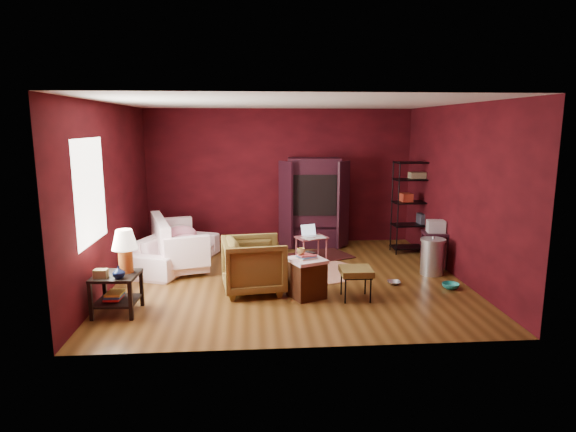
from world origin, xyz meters
The scene contains 18 objects.
room centered at (-0.04, -0.01, 1.40)m, with size 5.54×5.04×2.84m.
sofa centered at (-1.94, 0.87, 0.39)m, with size 2.00×0.58×0.78m, color white.
armchair centered at (-0.57, -0.58, 0.45)m, with size 0.88×0.82×0.90m, color black.
pet_bowl_steel centered at (1.63, -0.43, 0.10)m, with size 0.21×0.05×0.21m, color #B0B1B7.
pet_bowl_turquoise centered at (2.43, -0.68, 0.13)m, with size 0.26×0.08×0.26m, color teal.
vase centered at (-2.30, -1.47, 0.61)m, with size 0.16×0.16×0.16m, color #0C163C.
mug centered at (0.11, -0.89, 0.70)m, with size 0.12×0.09×0.12m, color #E6C970.
side_table centered at (-2.33, -1.25, 0.67)m, with size 0.59×0.59×1.12m.
sofa_cushions centered at (-1.94, 0.88, 0.39)m, with size 1.24×2.02×0.79m.
hamper centered at (0.19, -0.88, 0.30)m, with size 0.62×0.62×0.66m.
footstool centered at (0.89, -1.01, 0.40)m, with size 0.46×0.46×0.46m.
rug_round centered at (0.49, 0.35, 0.01)m, with size 1.85×1.85×0.01m.
rug_oriental centered at (0.64, 1.25, 0.02)m, with size 1.44×1.22×0.01m.
laptop_desk centered at (0.49, 0.99, 0.41)m, with size 0.63×0.55×0.66m.
tv_armoire centered at (0.67, 2.09, 0.95)m, with size 1.43×0.80×1.82m.
wire_shelving centered at (2.60, 1.49, 0.98)m, with size 0.89×0.42×1.78m.
small_stand centered at (2.60, 0.44, 0.63)m, with size 0.47×0.47×0.84m.
trash_can centered at (2.41, 0.05, 0.31)m, with size 0.49×0.49×0.65m.
Camera 1 is at (-0.58, -7.51, 2.47)m, focal length 30.00 mm.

